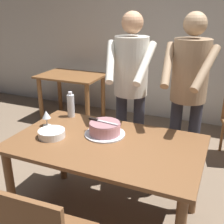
{
  "coord_description": "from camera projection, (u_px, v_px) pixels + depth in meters",
  "views": [
    {
      "loc": [
        0.83,
        -1.79,
        1.76
      ],
      "look_at": [
        -0.06,
        0.27,
        0.9
      ],
      "focal_mm": 44.57,
      "sensor_mm": 36.0,
      "label": 1
    }
  ],
  "objects": [
    {
      "name": "water_bottle",
      "position": [
        71.0,
        105.0,
        2.67
      ],
      "size": [
        0.07,
        0.07,
        0.25
      ],
      "color": "silver",
      "rests_on": "main_dining_table"
    },
    {
      "name": "background_table",
      "position": [
        72.0,
        85.0,
        4.45
      ],
      "size": [
        1.0,
        0.7,
        0.74
      ],
      "color": "brown",
      "rests_on": "ground_plane"
    },
    {
      "name": "back_wall",
      "position": [
        177.0,
        35.0,
        4.22
      ],
      "size": [
        10.0,
        0.12,
        2.7
      ],
      "primitive_type": "cube",
      "color": "beige",
      "rests_on": "ground_plane"
    },
    {
      "name": "cake_knife",
      "position": [
        97.0,
        120.0,
        2.32
      ],
      "size": [
        0.27,
        0.05,
        0.02
      ],
      "color": "silver",
      "rests_on": "cake_on_platter"
    },
    {
      "name": "person_standing_beside",
      "position": [
        189.0,
        87.0,
        2.49
      ],
      "size": [
        0.47,
        0.56,
        1.72
      ],
      "color": "#2D2D38",
      "rests_on": "ground_plane"
    },
    {
      "name": "plate_stack",
      "position": [
        52.0,
        134.0,
        2.28
      ],
      "size": [
        0.22,
        0.22,
        0.06
      ],
      "color": "white",
      "rests_on": "main_dining_table"
    },
    {
      "name": "person_cutting_cake",
      "position": [
        131.0,
        82.0,
        2.67
      ],
      "size": [
        0.46,
        0.57,
        1.72
      ],
      "color": "#2D2D38",
      "rests_on": "ground_plane"
    },
    {
      "name": "ground_plane",
      "position": [
        106.0,
        217.0,
        2.47
      ],
      "size": [
        14.0,
        14.0,
        0.0
      ],
      "primitive_type": "plane",
      "color": "#7A6651"
    },
    {
      "name": "main_dining_table",
      "position": [
        106.0,
        154.0,
        2.24
      ],
      "size": [
        1.51,
        0.91,
        0.75
      ],
      "color": "brown",
      "rests_on": "ground_plane"
    },
    {
      "name": "cake_on_platter",
      "position": [
        105.0,
        129.0,
        2.31
      ],
      "size": [
        0.34,
        0.34,
        0.11
      ],
      "color": "silver",
      "rests_on": "main_dining_table"
    },
    {
      "name": "wine_glass_near",
      "position": [
        46.0,
        115.0,
        2.46
      ],
      "size": [
        0.08,
        0.08,
        0.14
      ],
      "color": "silver",
      "rests_on": "main_dining_table"
    }
  ]
}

